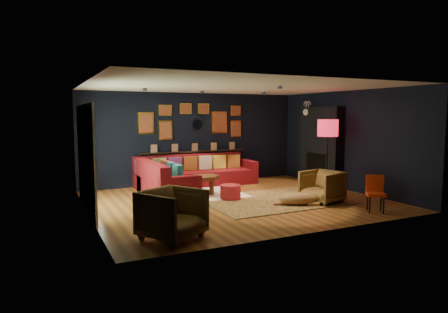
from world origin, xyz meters
name	(u,v)px	position (x,y,z in m)	size (l,w,h in m)	color
floor	(237,201)	(0.00, 0.00, 0.00)	(6.50, 6.50, 0.00)	#995E26
room_walls	(237,132)	(0.00, 0.00, 1.59)	(6.50, 6.50, 6.50)	black
sectional	(185,178)	(-0.61, 1.81, 0.32)	(3.41, 2.69, 0.86)	maroon
ledge	(195,152)	(0.00, 2.68, 0.92)	(3.20, 0.12, 0.04)	black
gallery_wall	(194,121)	(-0.01, 2.72, 1.81)	(3.15, 0.04, 1.02)	yellow
sunburst_mirror	(197,124)	(0.10, 2.72, 1.70)	(0.47, 0.16, 0.47)	silver
fireplace	(320,149)	(3.09, 0.90, 1.02)	(0.31, 1.60, 2.20)	black
deer_head	(311,112)	(3.14, 1.40, 2.05)	(0.50, 0.28, 0.45)	white
sliding_door	(86,158)	(-3.22, 0.60, 1.10)	(0.06, 2.80, 2.20)	white
ceiling_spots	(222,91)	(0.00, 0.80, 2.56)	(3.30, 2.50, 0.06)	black
shag_rug	(197,195)	(-0.61, 0.94, 0.02)	(2.21, 1.60, 0.03)	white
leopard_rug	(274,200)	(0.80, -0.30, 0.01)	(3.22, 2.30, 0.02)	tan
coffee_table	(203,180)	(-0.48, 0.93, 0.40)	(0.99, 0.78, 0.46)	#603017
pouf	(230,192)	(-0.07, 0.20, 0.19)	(0.48, 0.48, 0.32)	maroon
armchair_left	(172,212)	(-2.23, -2.05, 0.44)	(0.86, 0.81, 0.89)	#C18C3F
armchair_right	(322,185)	(1.67, -0.96, 0.40)	(0.78, 0.73, 0.80)	#C18C3F
gold_stool	(166,214)	(-2.14, -1.44, 0.25)	(0.40, 0.40, 0.50)	yellow
orange_chair	(375,190)	(2.09, -2.11, 0.44)	(0.49, 0.49, 0.75)	black
floor_lamp	(328,131)	(2.50, -0.11, 1.58)	(0.51, 0.51, 1.86)	black
dog	(298,196)	(1.00, -0.98, 0.20)	(1.17, 0.58, 0.37)	#A37A48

